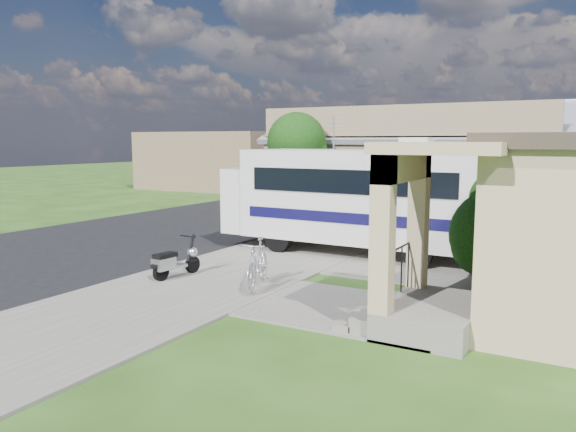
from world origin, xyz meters
The scene contains 18 objects.
ground centered at (0.00, 0.00, 0.00)m, with size 120.00×120.00×0.00m, color #1F3C10.
street_slab centered at (-7.50, 10.00, 0.01)m, with size 9.00×80.00×0.02m, color black.
sidewalk_slab centered at (-1.00, 10.00, 0.03)m, with size 4.00×80.00×0.06m, color #5C5952.
driveway_slab centered at (1.50, 4.50, 0.03)m, with size 7.00×6.00×0.05m, color #5C5952.
walk_slab centered at (3.00, -1.00, 0.03)m, with size 4.00×3.00×0.05m, color #5C5952.
warehouse centered at (0.00, 13.97, 1.99)m, with size 12.50×8.40×5.04m.
distant_bldg_far centered at (-17.00, 22.00, 2.00)m, with size 10.00×8.00×4.00m, color brown.
distant_bldg_near centered at (-15.00, 34.00, 1.60)m, with size 8.00×7.00×3.20m, color brown.
street_tree_a centered at (-3.70, 9.05, 3.25)m, with size 2.44×2.40×4.58m.
street_tree_b centered at (-3.70, 19.05, 3.39)m, with size 2.44×2.40×4.73m.
street_tree_c centered at (-3.70, 28.05, 3.10)m, with size 2.44×2.40×4.42m.
motorhome centered at (0.72, 4.43, 1.77)m, with size 8.05×2.67×4.12m.
shrub centered at (5.27, 1.98, 1.41)m, with size 2.25×2.15×2.76m.
scooter centered at (-1.87, -0.80, 0.45)m, with size 0.55×1.51×1.00m.
bicycle centered at (0.44, -0.58, 0.56)m, with size 0.53×1.88×1.13m, color #B7B6BE.
pickup_truck centered at (-6.19, 13.17, 0.75)m, with size 2.49×5.41×1.50m, color silver.
van centered at (-6.47, 19.79, 0.86)m, with size 2.42×5.96×1.73m, color silver.
garden_hose centered at (3.71, -0.01, 0.08)m, with size 0.37×0.37×0.17m, color #125B26.
Camera 1 is at (7.29, -11.19, 3.42)m, focal length 35.00 mm.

